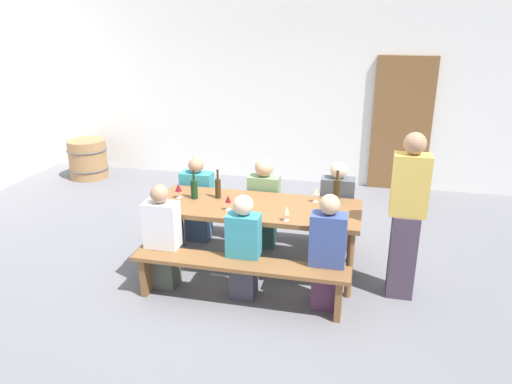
% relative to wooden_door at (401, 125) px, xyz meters
% --- Properties ---
extents(ground_plane, '(24.00, 24.00, 0.00)m').
position_rel_wooden_door_xyz_m(ground_plane, '(-1.62, -3.11, -1.05)').
color(ground_plane, slate).
extents(back_wall, '(14.00, 0.20, 3.20)m').
position_rel_wooden_door_xyz_m(back_wall, '(-1.62, 0.14, 0.55)').
color(back_wall, white).
rests_on(back_wall, ground).
extents(wooden_door, '(0.90, 0.06, 2.10)m').
position_rel_wooden_door_xyz_m(wooden_door, '(0.00, 0.00, 0.00)').
color(wooden_door, brown).
rests_on(wooden_door, ground).
extents(tasting_table, '(2.21, 0.86, 0.75)m').
position_rel_wooden_door_xyz_m(tasting_table, '(-1.62, -3.11, -0.37)').
color(tasting_table, brown).
rests_on(tasting_table, ground).
extents(bench_near, '(2.11, 0.30, 0.45)m').
position_rel_wooden_door_xyz_m(bench_near, '(-1.62, -3.84, -0.69)').
color(bench_near, brown).
rests_on(bench_near, ground).
extents(bench_far, '(2.11, 0.30, 0.45)m').
position_rel_wooden_door_xyz_m(bench_far, '(-1.62, -2.38, -0.69)').
color(bench_far, brown).
rests_on(bench_far, ground).
extents(wine_bottle_0, '(0.06, 0.06, 0.33)m').
position_rel_wooden_door_xyz_m(wine_bottle_0, '(-2.08, -2.98, -0.18)').
color(wine_bottle_0, '#332814').
rests_on(wine_bottle_0, tasting_table).
extents(wine_bottle_1, '(0.08, 0.08, 0.32)m').
position_rel_wooden_door_xyz_m(wine_bottle_1, '(-2.33, -3.06, -0.18)').
color(wine_bottle_1, '#143319').
rests_on(wine_bottle_1, tasting_table).
extents(wine_bottle_2, '(0.08, 0.08, 0.35)m').
position_rel_wooden_door_xyz_m(wine_bottle_2, '(-0.79, -2.80, -0.17)').
color(wine_bottle_2, '#332814').
rests_on(wine_bottle_2, tasting_table).
extents(wine_glass_0, '(0.06, 0.06, 0.17)m').
position_rel_wooden_door_xyz_m(wine_glass_0, '(-1.01, -2.87, -0.18)').
color(wine_glass_0, silver).
rests_on(wine_glass_0, tasting_table).
extents(wine_glass_1, '(0.08, 0.08, 0.16)m').
position_rel_wooden_door_xyz_m(wine_glass_1, '(-2.50, -3.08, -0.18)').
color(wine_glass_1, silver).
rests_on(wine_glass_1, tasting_table).
extents(wine_glass_2, '(0.06, 0.06, 0.16)m').
position_rel_wooden_door_xyz_m(wine_glass_2, '(-1.23, -3.45, -0.19)').
color(wine_glass_2, silver).
rests_on(wine_glass_2, tasting_table).
extents(wine_glass_3, '(0.06, 0.06, 0.16)m').
position_rel_wooden_door_xyz_m(wine_glass_3, '(-1.87, -3.31, -0.18)').
color(wine_glass_3, silver).
rests_on(wine_glass_3, tasting_table).
extents(seated_guest_near_0, '(0.34, 0.24, 1.11)m').
position_rel_wooden_door_xyz_m(seated_guest_near_0, '(-2.45, -3.69, -0.52)').
color(seated_guest_near_0, '#464C44').
rests_on(seated_guest_near_0, ground).
extents(seated_guest_near_1, '(0.32, 0.24, 1.07)m').
position_rel_wooden_door_xyz_m(seated_guest_near_1, '(-1.61, -3.69, -0.53)').
color(seated_guest_near_1, '#3F3C4A').
rests_on(seated_guest_near_1, ground).
extents(seated_guest_near_2, '(0.33, 0.24, 1.15)m').
position_rel_wooden_door_xyz_m(seated_guest_near_2, '(-0.80, -3.69, -0.50)').
color(seated_guest_near_2, '#572F4F').
rests_on(seated_guest_near_2, ground).
extents(seated_guest_far_0, '(0.39, 0.24, 1.06)m').
position_rel_wooden_door_xyz_m(seated_guest_far_0, '(-2.49, -2.53, -0.56)').
color(seated_guest_far_0, '#375071').
rests_on(seated_guest_far_0, ground).
extents(seated_guest_far_1, '(0.37, 0.24, 1.10)m').
position_rel_wooden_door_xyz_m(seated_guest_far_1, '(-1.65, -2.53, -0.52)').
color(seated_guest_far_1, '#295650').
rests_on(seated_guest_far_1, ground).
extents(seated_guest_far_2, '(0.38, 0.24, 1.12)m').
position_rel_wooden_door_xyz_m(seated_guest_far_2, '(-0.80, -2.53, -0.52)').
color(seated_guest_far_2, '#513170').
rests_on(seated_guest_far_2, ground).
extents(standing_host, '(0.34, 0.24, 1.67)m').
position_rel_wooden_door_xyz_m(standing_host, '(-0.09, -3.30, -0.23)').
color(standing_host, '#453748').
rests_on(standing_host, ground).
extents(wine_barrel, '(0.67, 0.67, 0.66)m').
position_rel_wooden_door_xyz_m(wine_barrel, '(-5.19, -0.59, -0.72)').
color(wine_barrel, '#9E7247').
rests_on(wine_barrel, ground).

